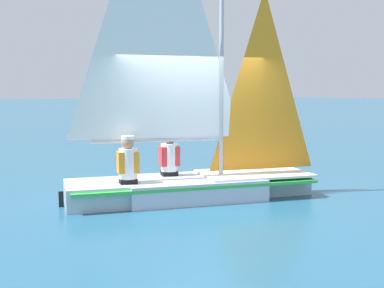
# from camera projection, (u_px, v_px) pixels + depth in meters

# --- Properties ---
(ground_plane) EXTENTS (260.00, 260.00, 0.00)m
(ground_plane) POSITION_uv_depth(u_px,v_px,m) (192.00, 198.00, 8.55)
(ground_plane) COLOR #235675
(sailboat_main) EXTENTS (2.69, 4.50, 5.91)m
(sailboat_main) POSITION_uv_depth(u_px,v_px,m) (190.00, 146.00, 8.44)
(sailboat_main) COLOR #B2BCCC
(sailboat_main) RESTS_ON ground_plane
(sailor_helm) EXTENTS (0.38, 0.41, 1.16)m
(sailor_helm) POSITION_uv_depth(u_px,v_px,m) (169.00, 161.00, 8.71)
(sailor_helm) COLOR black
(sailor_helm) RESTS_ON ground_plane
(sailor_crew) EXTENTS (0.38, 0.41, 1.16)m
(sailor_crew) POSITION_uv_depth(u_px,v_px,m) (128.00, 168.00, 7.95)
(sailor_crew) COLOR black
(sailor_crew) RESTS_ON ground_plane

